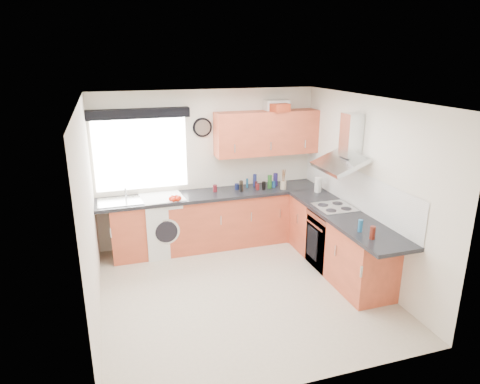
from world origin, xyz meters
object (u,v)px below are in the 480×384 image
object	(u,v)px
oven	(332,239)
upper_cabinets	(267,133)
extractor_hood	(345,148)
washing_machine	(164,224)

from	to	relation	value
oven	upper_cabinets	distance (m)	1.99
oven	upper_cabinets	bearing A→B (deg)	112.54
upper_cabinets	oven	bearing A→B (deg)	-67.46
oven	upper_cabinets	xyz separation A→B (m)	(-0.55, 1.32, 1.38)
extractor_hood	washing_machine	world-z (taller)	extractor_hood
extractor_hood	upper_cabinets	world-z (taller)	upper_cabinets
upper_cabinets	washing_machine	xyz separation A→B (m)	(-1.75, -0.10, -1.34)
oven	washing_machine	xyz separation A→B (m)	(-2.30, 1.22, 0.03)
extractor_hood	upper_cabinets	distance (m)	1.48
upper_cabinets	washing_machine	world-z (taller)	upper_cabinets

